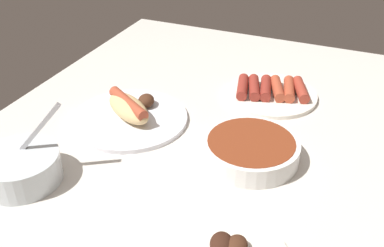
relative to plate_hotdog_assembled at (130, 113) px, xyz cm
name	(u,v)px	position (x,y,z in cm)	size (l,w,h in cm)	color
ground_plane	(195,143)	(-0.77, -15.76, -3.21)	(120.00, 90.00, 3.00)	silver
plate_hotdog_assembled	(130,113)	(0.00, 0.00, 0.00)	(25.48, 25.48, 5.61)	white
bowl_coleslaw	(21,167)	(-25.51, 7.60, 1.32)	(14.23, 14.23, 14.88)	silver
bowl_chili	(251,149)	(-3.32, -28.40, 0.62)	(18.55, 18.55, 4.21)	white
plate_sausages	(271,92)	(22.58, -25.79, -0.46)	(21.82, 21.82, 3.50)	white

